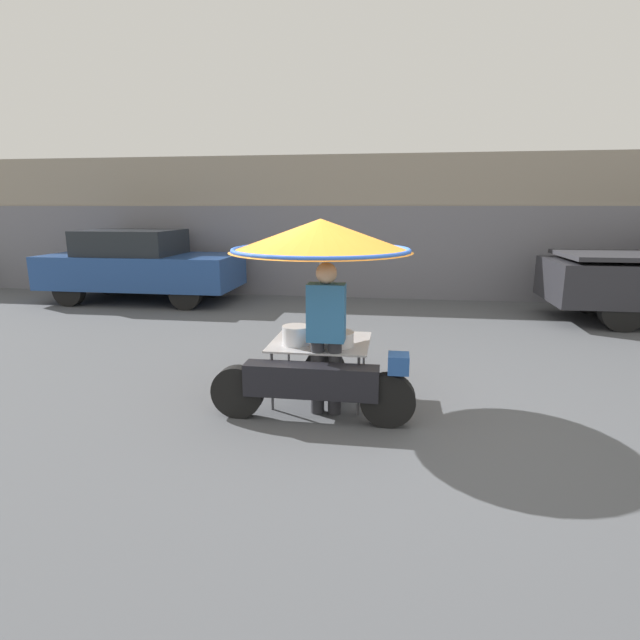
% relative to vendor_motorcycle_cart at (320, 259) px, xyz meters
% --- Properties ---
extents(ground_plane, '(36.00, 36.00, 0.00)m').
position_rel_vendor_motorcycle_cart_xyz_m(ground_plane, '(0.32, -0.23, -1.58)').
color(ground_plane, '#4C4F54').
extents(shopfront_building, '(28.00, 2.06, 3.27)m').
position_rel_vendor_motorcycle_cart_xyz_m(shopfront_building, '(0.32, 7.51, 0.05)').
color(shopfront_building, gray).
rests_on(shopfront_building, ground).
extents(vendor_motorcycle_cart, '(2.06, 1.95, 1.99)m').
position_rel_vendor_motorcycle_cart_xyz_m(vendor_motorcycle_cart, '(0.00, 0.00, 0.00)').
color(vendor_motorcycle_cart, black).
rests_on(vendor_motorcycle_cart, ground).
extents(vendor_person, '(0.38, 0.22, 1.58)m').
position_rel_vendor_motorcycle_cart_xyz_m(vendor_person, '(0.11, -0.34, -0.70)').
color(vendor_person, '#2D2D33').
rests_on(vendor_person, ground).
extents(parked_car, '(4.29, 1.82, 1.60)m').
position_rel_vendor_motorcycle_cart_xyz_m(parked_car, '(-4.90, 5.29, -0.75)').
color(parked_car, black).
rests_on(parked_car, ground).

